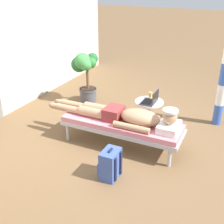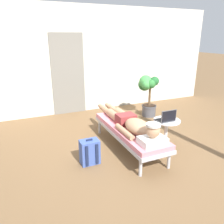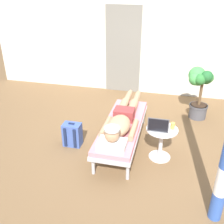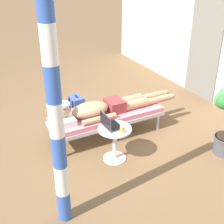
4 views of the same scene
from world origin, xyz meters
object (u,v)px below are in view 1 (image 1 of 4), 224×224
object	(u,v)px
person_reclining	(126,115)
potted_plant	(85,70)
side_table	(149,110)
drink_glass	(151,95)
lounge_chair	(122,125)
laptop	(151,100)
backpack	(110,164)

from	to	relation	value
person_reclining	potted_plant	world-z (taller)	potted_plant
side_table	drink_glass	world-z (taller)	drink_glass
lounge_chair	person_reclining	xyz separation A→B (m)	(-0.00, -0.06, 0.17)
side_table	lounge_chair	bearing A→B (deg)	162.18
laptop	backpack	distance (m)	1.46
drink_glass	backpack	distance (m)	1.66
lounge_chair	side_table	distance (m)	0.69
person_reclining	drink_glass	size ratio (longest dim) A/B	21.22
lounge_chair	laptop	world-z (taller)	laptop
side_table	backpack	xyz separation A→B (m)	(-1.47, 0.02, -0.16)
person_reclining	potted_plant	size ratio (longest dim) A/B	2.06
side_table	drink_glass	xyz separation A→B (m)	(0.15, 0.03, 0.22)
backpack	potted_plant	bearing A→B (deg)	37.13
drink_glass	laptop	bearing A→B (deg)	-158.05
laptop	potted_plant	xyz separation A→B (m)	(0.66, 1.63, 0.10)
drink_glass	backpack	xyz separation A→B (m)	(-1.62, -0.02, -0.38)
lounge_chair	person_reclining	world-z (taller)	person_reclining
lounge_chair	potted_plant	size ratio (longest dim) A/B	1.78
lounge_chair	backpack	distance (m)	0.85
person_reclining	potted_plant	xyz separation A→B (m)	(1.25, 1.43, 0.16)
side_table	backpack	size ratio (longest dim) A/B	1.23
side_table	drink_glass	distance (m)	0.27
laptop	lounge_chair	bearing A→B (deg)	156.24
lounge_chair	person_reclining	size ratio (longest dim) A/B	0.86
lounge_chair	side_table	bearing A→B (deg)	-17.82
person_reclining	drink_glass	world-z (taller)	person_reclining
lounge_chair	drink_glass	distance (m)	0.86
lounge_chair	drink_glass	bearing A→B (deg)	-12.42
lounge_chair	side_table	world-z (taller)	side_table
laptop	person_reclining	bearing A→B (deg)	161.39
backpack	potted_plant	size ratio (longest dim) A/B	0.40
backpack	lounge_chair	bearing A→B (deg)	13.47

